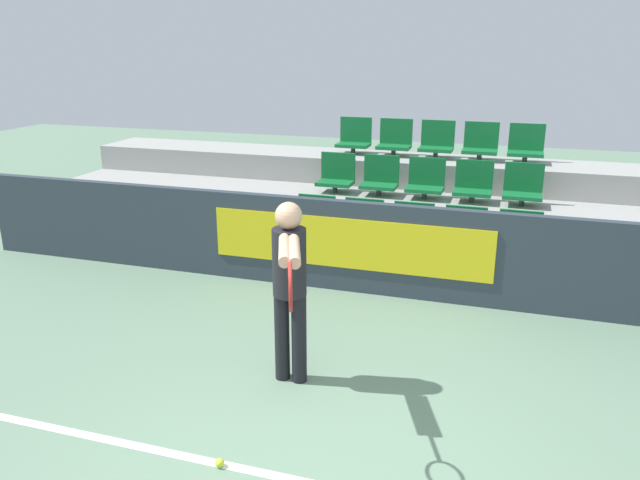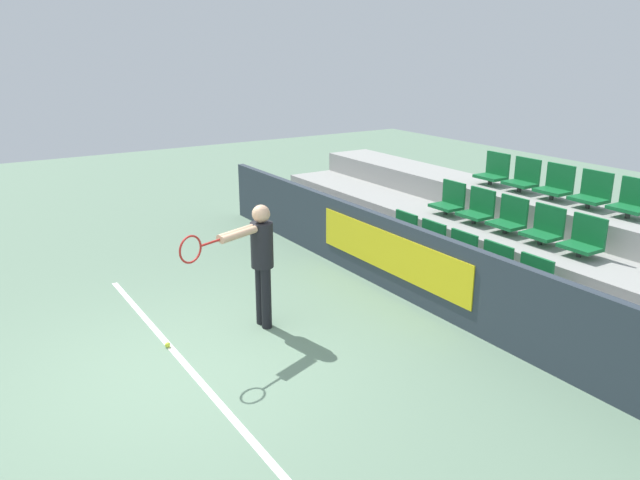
% 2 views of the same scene
% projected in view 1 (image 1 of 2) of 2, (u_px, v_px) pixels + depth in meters
% --- Properties ---
extents(barrier_wall, '(11.40, 0.14, 1.09)m').
position_uv_depth(barrier_wall, '(401.00, 251.00, 7.13)').
color(barrier_wall, '#2D3842').
rests_on(barrier_wall, ground).
extents(bleacher_tier_front, '(11.00, 1.00, 0.39)m').
position_uv_depth(bleacher_tier_front, '(409.00, 264.00, 7.77)').
color(bleacher_tier_front, '#9E9E99').
rests_on(bleacher_tier_front, ground).
extents(bleacher_tier_middle, '(11.00, 1.00, 0.78)m').
position_uv_depth(bleacher_tier_middle, '(422.00, 227.00, 8.62)').
color(bleacher_tier_middle, '#9E9E99').
rests_on(bleacher_tier_middle, ground).
extents(bleacher_tier_back, '(11.00, 1.00, 1.17)m').
position_uv_depth(bleacher_tier_back, '(433.00, 197.00, 9.47)').
color(bleacher_tier_back, '#9E9E99').
rests_on(bleacher_tier_back, ground).
extents(stadium_chair_0, '(0.50, 0.36, 0.55)m').
position_uv_depth(stadium_chair_0, '(315.00, 220.00, 8.11)').
color(stadium_chair_0, '#333333').
rests_on(stadium_chair_0, bleacher_tier_front).
extents(stadium_chair_1, '(0.50, 0.36, 0.55)m').
position_uv_depth(stadium_chair_1, '(362.00, 224.00, 7.93)').
color(stadium_chair_1, '#333333').
rests_on(stadium_chair_1, bleacher_tier_front).
extents(stadium_chair_2, '(0.50, 0.36, 0.55)m').
position_uv_depth(stadium_chair_2, '(412.00, 229.00, 7.75)').
color(stadium_chair_2, '#333333').
rests_on(stadium_chair_2, bleacher_tier_front).
extents(stadium_chair_3, '(0.50, 0.36, 0.55)m').
position_uv_depth(stadium_chair_3, '(464.00, 233.00, 7.57)').
color(stadium_chair_3, '#333333').
rests_on(stadium_chair_3, bleacher_tier_front).
extents(stadium_chair_4, '(0.50, 0.36, 0.55)m').
position_uv_depth(stadium_chair_4, '(519.00, 238.00, 7.38)').
color(stadium_chair_4, '#333333').
rests_on(stadium_chair_4, bleacher_tier_front).
extents(stadium_chair_5, '(0.50, 0.36, 0.55)m').
position_uv_depth(stadium_chair_5, '(336.00, 176.00, 8.90)').
color(stadium_chair_5, '#333333').
rests_on(stadium_chair_5, bleacher_tier_middle).
extents(stadium_chair_6, '(0.50, 0.36, 0.55)m').
position_uv_depth(stadium_chair_6, '(380.00, 178.00, 8.72)').
color(stadium_chair_6, '#333333').
rests_on(stadium_chair_6, bleacher_tier_middle).
extents(stadium_chair_7, '(0.50, 0.36, 0.55)m').
position_uv_depth(stadium_chair_7, '(426.00, 181.00, 8.54)').
color(stadium_chair_7, '#333333').
rests_on(stadium_chair_7, bleacher_tier_middle).
extents(stadium_chair_8, '(0.50, 0.36, 0.55)m').
position_uv_depth(stadium_chair_8, '(473.00, 184.00, 8.36)').
color(stadium_chair_8, '#333333').
rests_on(stadium_chair_8, bleacher_tier_middle).
extents(stadium_chair_9, '(0.50, 0.36, 0.55)m').
position_uv_depth(stadium_chair_9, '(523.00, 188.00, 8.17)').
color(stadium_chair_9, '#333333').
rests_on(stadium_chair_9, bleacher_tier_middle).
extents(stadium_chair_10, '(0.50, 0.36, 0.55)m').
position_uv_depth(stadium_chair_10, '(354.00, 138.00, 9.69)').
color(stadium_chair_10, '#333333').
rests_on(stadium_chair_10, bleacher_tier_back).
extents(stadium_chair_11, '(0.50, 0.36, 0.55)m').
position_uv_depth(stadium_chair_11, '(395.00, 140.00, 9.51)').
color(stadium_chair_11, '#333333').
rests_on(stadium_chair_11, bleacher_tier_back).
extents(stadium_chair_12, '(0.50, 0.36, 0.55)m').
position_uv_depth(stadium_chair_12, '(437.00, 142.00, 9.33)').
color(stadium_chair_12, '#333333').
rests_on(stadium_chair_12, bleacher_tier_back).
extents(stadium_chair_13, '(0.50, 0.36, 0.55)m').
position_uv_depth(stadium_chair_13, '(480.00, 144.00, 9.15)').
color(stadium_chair_13, '#333333').
rests_on(stadium_chair_13, bleacher_tier_back).
extents(stadium_chair_14, '(0.50, 0.36, 0.55)m').
position_uv_depth(stadium_chair_14, '(526.00, 146.00, 8.96)').
color(stadium_chair_14, '#333333').
rests_on(stadium_chair_14, bleacher_tier_back).
extents(tennis_player, '(0.62, 1.38, 1.61)m').
position_uv_depth(tennis_player, '(290.00, 278.00, 5.14)').
color(tennis_player, black).
rests_on(tennis_player, ground).
extents(tennis_ball, '(0.07, 0.07, 0.07)m').
position_uv_depth(tennis_ball, '(220.00, 463.00, 4.37)').
color(tennis_ball, '#CCDB33').
rests_on(tennis_ball, ground).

